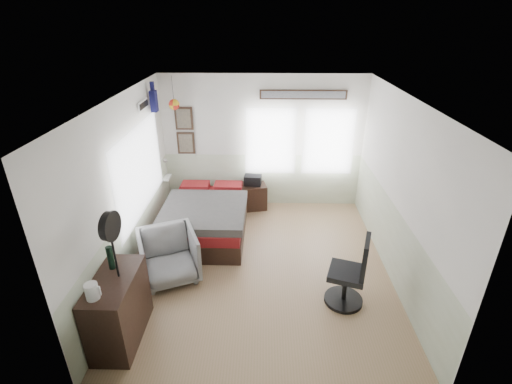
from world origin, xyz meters
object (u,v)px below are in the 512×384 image
at_px(bed, 206,218).
at_px(dresser, 119,309).
at_px(armchair, 169,256).
at_px(task_chair, 351,277).
at_px(nightstand, 253,196).

bearing_deg(bed, dresser, -105.62).
bearing_deg(armchair, task_chair, -33.60).
distance_m(bed, task_chair, 2.88).
xyz_separation_m(bed, dresser, (-0.71, -2.47, 0.14)).
distance_m(bed, nightstand, 1.32).
bearing_deg(dresser, nightstand, 66.25).
distance_m(armchair, task_chair, 2.68).
bearing_deg(nightstand, dresser, -125.84).
relative_size(bed, nightstand, 3.81).
bearing_deg(dresser, armchair, 74.34).
xyz_separation_m(dresser, armchair, (0.33, 1.18, -0.06)).
bearing_deg(nightstand, task_chair, -75.21).
relative_size(bed, dresser, 2.01).
distance_m(nightstand, task_chair, 3.17).
bearing_deg(task_chair, armchair, -172.77).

